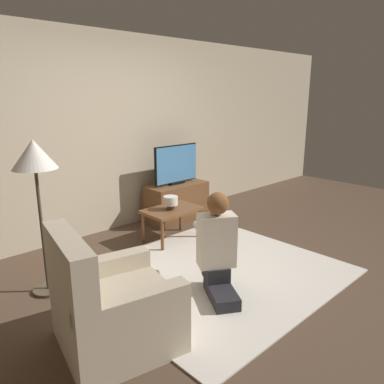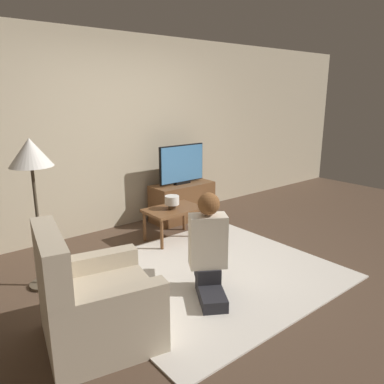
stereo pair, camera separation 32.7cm
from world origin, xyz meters
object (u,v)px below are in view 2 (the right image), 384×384
(tv, at_px, (182,164))
(floor_lamp, at_px, (31,162))
(table_lamp, at_px, (172,201))
(armchair, at_px, (94,306))
(coffee_table, at_px, (173,212))
(person_kneeling, at_px, (208,244))

(tv, distance_m, floor_lamp, 2.42)
(tv, height_order, table_lamp, tv)
(armchair, xyz_separation_m, table_lamp, (1.64, 1.26, 0.23))
(coffee_table, relative_size, armchair, 0.76)
(tv, xyz_separation_m, person_kneeling, (-1.12, -1.85, -0.34))
(table_lamp, bearing_deg, tv, 43.74)
(coffee_table, height_order, person_kneeling, person_kneeling)
(tv, relative_size, floor_lamp, 0.53)
(person_kneeling, bearing_deg, table_lamp, -80.82)
(tv, relative_size, coffee_table, 1.08)
(tv, distance_m, person_kneeling, 2.19)
(armchair, bearing_deg, person_kneeling, -78.27)
(coffee_table, bearing_deg, table_lamp, -157.63)
(armchair, xyz_separation_m, person_kneeling, (1.13, -0.00, 0.20))
(table_lamp, bearing_deg, armchair, -142.53)
(armchair, relative_size, table_lamp, 5.21)
(floor_lamp, xyz_separation_m, table_lamp, (1.67, 0.15, -0.71))
(tv, bearing_deg, table_lamp, -136.26)
(person_kneeling, bearing_deg, armchair, 31.26)
(floor_lamp, bearing_deg, table_lamp, 5.24)
(armchair, relative_size, person_kneeling, 0.98)
(coffee_table, bearing_deg, floor_lamp, -174.44)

